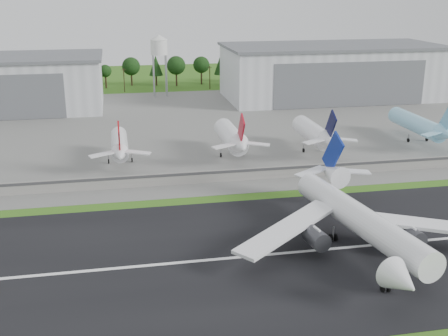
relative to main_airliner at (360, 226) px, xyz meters
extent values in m
plane|color=#1D5614|center=(-20.54, -9.57, -4.89)|extent=(600.00, 600.00, 0.00)
cube|color=black|center=(-20.54, 0.43, -4.84)|extent=(320.00, 60.00, 0.10)
cube|color=white|center=(-20.54, 0.43, -4.78)|extent=(220.00, 1.00, 0.02)
cube|color=slate|center=(-20.54, 110.43, -4.84)|extent=(320.00, 150.00, 0.10)
cube|color=gray|center=(-20.54, 45.43, -3.14)|extent=(240.00, 0.50, 3.50)
cube|color=#38383A|center=(-20.54, 45.13, -1.89)|extent=(240.00, 0.12, 0.70)
cube|color=silver|center=(54.46, 155.43, 7.11)|extent=(100.00, 45.00, 24.00)
cube|color=#595B60|center=(54.46, 155.43, 19.71)|extent=(102.00, 47.00, 1.20)
cube|color=#595B60|center=(54.46, 132.78, 5.19)|extent=(70.00, 0.30, 19.68)
cylinder|color=#99999E|center=(-28.54, 172.43, 5.11)|extent=(0.50, 0.50, 20.00)
cylinder|color=#99999E|center=(-22.54, 178.43, 5.11)|extent=(0.50, 0.50, 20.00)
cylinder|color=silver|center=(-25.54, 175.43, 18.61)|extent=(8.00, 8.00, 7.00)
cone|color=silver|center=(-25.54, 175.43, 23.31)|extent=(8.40, 8.40, 2.40)
cylinder|color=white|center=(0.07, 0.43, 1.31)|extent=(12.37, 44.37, 5.80)
cone|color=white|center=(-3.71, -24.28, 1.31)|extent=(6.64, 6.81, 5.80)
cone|color=white|center=(4.07, 26.63, 2.51)|extent=(6.81, 9.73, 5.51)
cube|color=navy|center=(3.99, 26.13, 7.81)|extent=(1.93, 9.51, 11.13)
cube|color=white|center=(14.59, -3.81, 0.51)|extent=(28.22, 14.45, 2.65)
cylinder|color=#333338|center=(8.93, -4.46, -1.09)|extent=(4.59, 6.01, 3.80)
cube|color=white|center=(8.93, 25.38, 2.91)|extent=(9.40, 4.62, 0.98)
cube|color=white|center=(-15.06, 0.72, 0.51)|extent=(25.73, 21.13, 2.65)
cylinder|color=#333338|center=(-9.85, -1.59, -1.09)|extent=(4.59, 6.01, 3.80)
cube|color=white|center=(-0.95, 26.89, 2.91)|extent=(9.48, 6.90, 0.98)
cube|color=#99999E|center=(-0.54, -3.52, -3.19)|extent=(14.41, 31.17, 3.20)
cylinder|color=black|center=(-3.93, 4.08, -4.04)|extent=(0.62, 1.54, 1.50)
cylinder|color=white|center=(-46.99, 70.43, 0.63)|extent=(5.05, 24.00, 5.05)
cone|color=white|center=(-46.99, 54.93, 1.63)|extent=(4.80, 7.00, 4.80)
cube|color=#9C0C11|center=(-46.99, 55.43, 6.43)|extent=(0.45, 8.59, 10.02)
cylinder|color=#99999E|center=(-50.49, 68.43, -3.39)|extent=(0.32, 0.32, 3.00)
cylinder|color=#99999E|center=(-43.49, 68.43, -3.39)|extent=(0.32, 0.32, 3.00)
cylinder|color=black|center=(-50.49, 68.43, -4.09)|extent=(0.40, 1.40, 1.40)
cylinder|color=white|center=(-12.34, 70.43, 1.24)|extent=(6.27, 24.00, 6.27)
cone|color=white|center=(-12.34, 54.93, 2.24)|extent=(5.96, 7.00, 5.96)
cube|color=#A80C1E|center=(-12.34, 55.43, 7.04)|extent=(0.45, 8.59, 10.02)
cylinder|color=#99999E|center=(-15.84, 68.43, -3.39)|extent=(0.32, 0.32, 3.00)
cylinder|color=#99999E|center=(-8.84, 68.43, -3.39)|extent=(0.32, 0.32, 3.00)
cylinder|color=black|center=(-15.84, 68.43, -4.09)|extent=(0.40, 1.40, 1.40)
cylinder|color=white|center=(14.89, 70.43, 1.18)|extent=(6.14, 24.00, 6.14)
cone|color=white|center=(14.89, 54.93, 2.18)|extent=(5.83, 7.00, 5.83)
cube|color=black|center=(14.89, 55.43, 6.98)|extent=(0.45, 8.59, 10.02)
cylinder|color=#99999E|center=(11.39, 68.43, -3.39)|extent=(0.32, 0.32, 3.00)
cylinder|color=#99999E|center=(18.39, 68.43, -3.39)|extent=(0.32, 0.32, 3.00)
cylinder|color=black|center=(11.39, 68.43, -4.09)|extent=(0.40, 1.40, 1.40)
cylinder|color=#88CCEB|center=(54.35, 75.43, 1.04)|extent=(5.87, 30.00, 5.87)
cone|color=#88CCEB|center=(54.35, 56.93, 2.04)|extent=(5.57, 7.00, 5.57)
cube|color=#66AED1|center=(54.35, 57.43, 6.84)|extent=(0.45, 8.59, 10.02)
cylinder|color=#99999E|center=(50.85, 73.43, -3.39)|extent=(0.32, 0.32, 3.00)
cylinder|color=#99999E|center=(57.85, 73.43, -3.39)|extent=(0.32, 0.32, 3.00)
cylinder|color=black|center=(50.85, 73.43, -4.09)|extent=(0.40, 1.40, 1.40)
camera|label=1|loc=(-47.24, -97.48, 46.51)|focal=45.00mm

